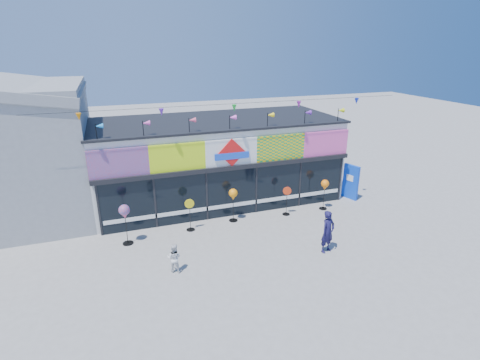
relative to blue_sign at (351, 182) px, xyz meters
name	(u,v)px	position (x,y,z in m)	size (l,w,h in m)	color
ground	(259,251)	(-6.46, -3.39, -0.91)	(80.00, 80.00, 0.00)	gray
kite_shop	(216,159)	(-6.46, 2.55, 1.13)	(16.00, 5.70, 5.31)	silver
blue_sign	(351,182)	(0.00, 0.00, 0.00)	(0.41, 0.90, 1.82)	blue
spinner_0	(125,213)	(-11.27, -1.09, 0.46)	(0.43, 0.43, 1.71)	black
spinner_1	(190,214)	(-8.61, -0.77, -0.14)	(0.41, 0.37, 1.45)	black
spinner_2	(233,195)	(-6.57, -0.52, 0.34)	(0.40, 0.40, 1.57)	black
spinner_3	(287,200)	(-4.00, -0.71, -0.17)	(0.38, 0.36, 1.40)	black
spinner_4	(325,186)	(-2.00, -0.73, 0.30)	(0.38, 0.38, 1.52)	black
adult_man	(328,232)	(-3.98, -4.26, -0.06)	(0.62, 0.41, 1.70)	#16133D
child	(174,258)	(-9.81, -3.66, -0.38)	(0.52, 0.30, 1.07)	silver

